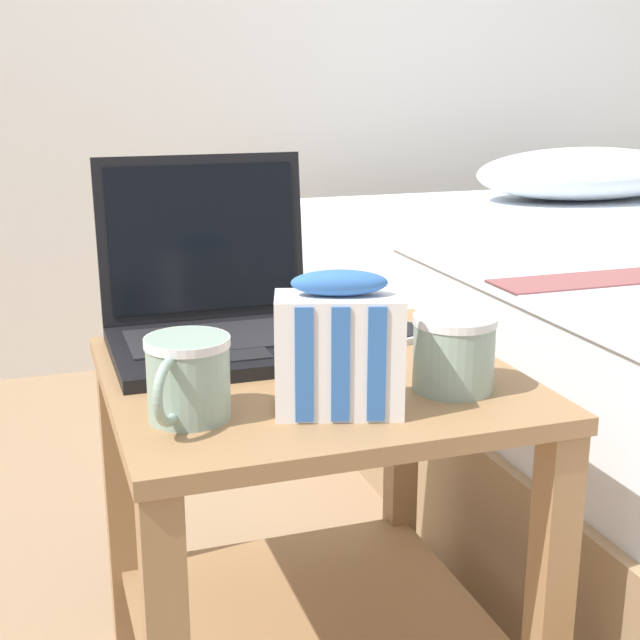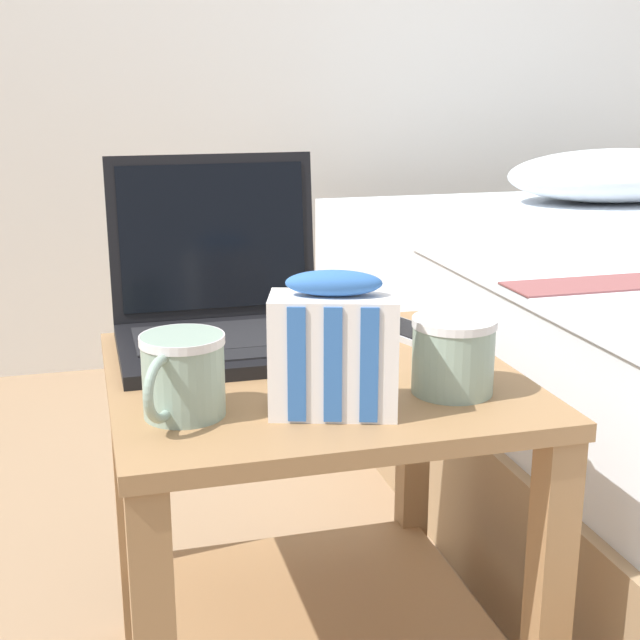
{
  "view_description": "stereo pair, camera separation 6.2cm",
  "coord_description": "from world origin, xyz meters",
  "px_view_note": "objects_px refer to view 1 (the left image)",
  "views": [
    {
      "loc": [
        -0.33,
        -1.04,
        0.87
      ],
      "look_at": [
        0.0,
        -0.04,
        0.57
      ],
      "focal_mm": 50.0,
      "sensor_mm": 36.0,
      "label": 1
    },
    {
      "loc": [
        -0.28,
        -1.06,
        0.87
      ],
      "look_at": [
        0.0,
        -0.04,
        0.57
      ],
      "focal_mm": 50.0,
      "sensor_mm": 36.0,
      "label": 2
    }
  ],
  "objects_px": {
    "mug_front_right": "(187,374)",
    "mug_front_left": "(453,348)",
    "snack_bag": "(339,349)",
    "cell_phone": "(392,328)",
    "laptop": "(217,310)"
  },
  "relations": [
    {
      "from": "laptop",
      "to": "mug_front_right",
      "type": "distance_m",
      "value": 0.28
    },
    {
      "from": "mug_front_left",
      "to": "cell_phone",
      "type": "height_order",
      "value": "mug_front_left"
    },
    {
      "from": "mug_front_left",
      "to": "cell_phone",
      "type": "relative_size",
      "value": 0.91
    },
    {
      "from": "laptop",
      "to": "mug_front_right",
      "type": "height_order",
      "value": "laptop"
    },
    {
      "from": "snack_bag",
      "to": "mug_front_right",
      "type": "bearing_deg",
      "value": 168.71
    },
    {
      "from": "mug_front_right",
      "to": "snack_bag",
      "type": "height_order",
      "value": "snack_bag"
    },
    {
      "from": "laptop",
      "to": "mug_front_left",
      "type": "height_order",
      "value": "laptop"
    },
    {
      "from": "snack_bag",
      "to": "cell_phone",
      "type": "height_order",
      "value": "snack_bag"
    },
    {
      "from": "mug_front_left",
      "to": "cell_phone",
      "type": "bearing_deg",
      "value": 83.58
    },
    {
      "from": "mug_front_right",
      "to": "cell_phone",
      "type": "bearing_deg",
      "value": 35.67
    },
    {
      "from": "mug_front_left",
      "to": "mug_front_right",
      "type": "relative_size",
      "value": 1.12
    },
    {
      "from": "laptop",
      "to": "snack_bag",
      "type": "bearing_deg",
      "value": -76.06
    },
    {
      "from": "laptop",
      "to": "cell_phone",
      "type": "distance_m",
      "value": 0.27
    },
    {
      "from": "mug_front_right",
      "to": "mug_front_left",
      "type": "bearing_deg",
      "value": -0.59
    },
    {
      "from": "mug_front_right",
      "to": "cell_phone",
      "type": "relative_size",
      "value": 0.82
    }
  ]
}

